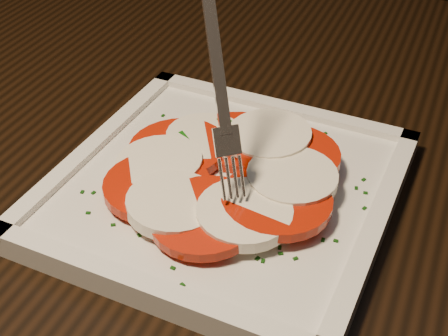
# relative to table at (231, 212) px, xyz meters

# --- Properties ---
(table) EXTENTS (1.24, 0.87, 0.75)m
(table) POSITION_rel_table_xyz_m (0.00, 0.00, 0.00)
(table) COLOR black
(table) RESTS_ON ground
(chair) EXTENTS (0.49, 0.49, 0.93)m
(chair) POSITION_rel_table_xyz_m (-0.13, 0.79, -0.12)
(chair) COLOR black
(chair) RESTS_ON ground
(plate) EXTENTS (0.28, 0.28, 0.01)m
(plate) POSITION_rel_table_xyz_m (0.02, -0.09, 0.11)
(plate) COLOR white
(plate) RESTS_ON table
(caprese_salad) EXTENTS (0.22, 0.21, 0.03)m
(caprese_salad) POSITION_rel_table_xyz_m (0.02, -0.09, 0.12)
(caprese_salad) COLOR #BA1504
(caprese_salad) RESTS_ON plate
(fork) EXTENTS (0.07, 0.09, 0.15)m
(fork) POSITION_rel_table_xyz_m (0.02, -0.09, 0.21)
(fork) COLOR white
(fork) RESTS_ON caprese_salad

